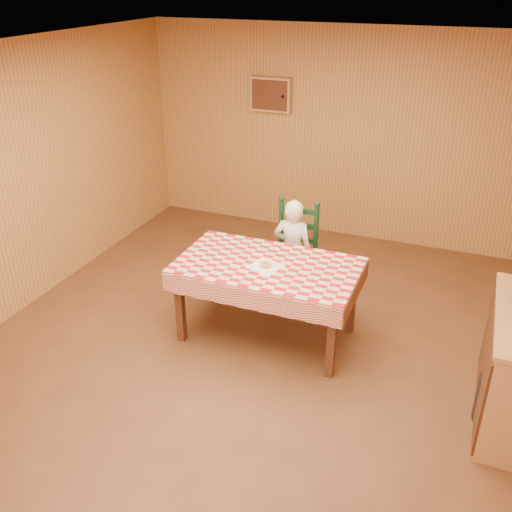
% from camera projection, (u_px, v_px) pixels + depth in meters
% --- Properties ---
extents(ground, '(6.00, 6.00, 0.00)m').
position_uv_depth(ground, '(248.00, 359.00, 5.16)').
color(ground, brown).
rests_on(ground, ground).
extents(cabin_walls, '(5.10, 6.05, 2.65)m').
position_uv_depth(cabin_walls, '(270.00, 146.00, 4.77)').
color(cabin_walls, '#B98343').
rests_on(cabin_walls, ground).
extents(dining_table, '(1.66, 0.96, 0.77)m').
position_uv_depth(dining_table, '(267.00, 272.00, 5.18)').
color(dining_table, '#542916').
rests_on(dining_table, ground).
extents(ladder_chair, '(0.44, 0.40, 1.08)m').
position_uv_depth(ladder_chair, '(294.00, 254.00, 5.92)').
color(ladder_chair, black).
rests_on(ladder_chair, ground).
extents(seated_child, '(0.41, 0.27, 1.12)m').
position_uv_depth(seated_child, '(293.00, 251.00, 5.84)').
color(seated_child, white).
rests_on(seated_child, ground).
extents(napkin, '(0.33, 0.33, 0.00)m').
position_uv_depth(napkin, '(266.00, 266.00, 5.10)').
color(napkin, white).
rests_on(napkin, dining_table).
extents(donut, '(0.13, 0.13, 0.04)m').
position_uv_depth(donut, '(266.00, 264.00, 5.10)').
color(donut, gold).
rests_on(donut, napkin).
extents(storage_bin, '(0.44, 0.44, 0.38)m').
position_uv_depth(storage_bin, '(502.00, 402.00, 4.36)').
color(storage_bin, black).
rests_on(storage_bin, ground).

